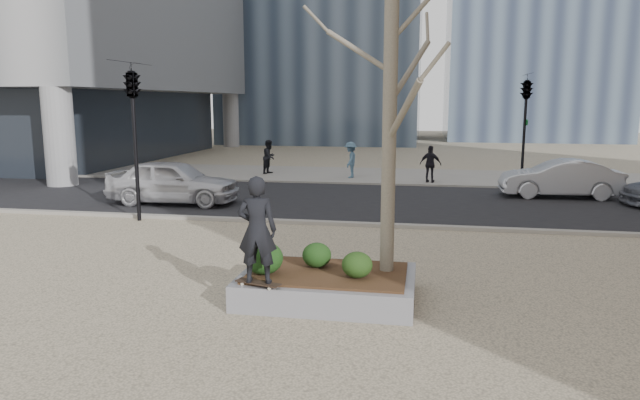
% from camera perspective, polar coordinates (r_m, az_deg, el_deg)
% --- Properties ---
extents(ground, '(120.00, 120.00, 0.00)m').
position_cam_1_polar(ground, '(10.33, -4.80, -9.47)').
color(ground, '#BDAC8B').
rests_on(ground, ground).
extents(street, '(60.00, 8.00, 0.02)m').
position_cam_1_polar(street, '(19.86, 2.74, -0.05)').
color(street, black).
rests_on(street, ground).
extents(far_sidewalk, '(60.00, 6.00, 0.02)m').
position_cam_1_polar(far_sidewalk, '(26.74, 4.75, 2.47)').
color(far_sidewalk, gray).
rests_on(far_sidewalk, ground).
extents(planter, '(3.00, 2.00, 0.45)m').
position_cam_1_polar(planter, '(10.05, 0.76, -8.63)').
color(planter, gray).
rests_on(planter, ground).
extents(planter_mulch, '(2.70, 1.70, 0.04)m').
position_cam_1_polar(planter_mulch, '(9.97, 0.76, -7.29)').
color(planter_mulch, '#382314').
rests_on(planter_mulch, planter).
extents(sycamore_tree, '(2.80, 2.80, 6.60)m').
position_cam_1_polar(sycamore_tree, '(9.73, 7.06, 12.02)').
color(sycamore_tree, gray).
rests_on(sycamore_tree, planter_mulch).
extents(shrub_left, '(0.66, 0.66, 0.56)m').
position_cam_1_polar(shrub_left, '(9.82, -5.63, -5.80)').
color(shrub_left, black).
rests_on(shrub_left, planter_mulch).
extents(shrub_middle, '(0.52, 0.52, 0.44)m').
position_cam_1_polar(shrub_middle, '(10.18, -0.32, -5.52)').
color(shrub_middle, '#133D13').
rests_on(shrub_middle, planter_mulch).
extents(shrub_right, '(0.52, 0.52, 0.44)m').
position_cam_1_polar(shrub_right, '(9.61, 3.73, -6.49)').
color(shrub_right, '#173410').
rests_on(shrub_right, planter_mulch).
extents(skateboard, '(0.80, 0.42, 0.08)m').
position_cam_1_polar(skateboard, '(9.37, -6.20, -8.38)').
color(skateboard, black).
rests_on(skateboard, planter).
extents(skateboarder, '(0.66, 0.47, 1.73)m').
position_cam_1_polar(skateboarder, '(9.13, -6.31, -2.98)').
color(skateboarder, black).
rests_on(skateboarder, skateboard).
extents(police_car, '(4.41, 1.85, 1.49)m').
position_cam_1_polar(police_car, '(19.73, -14.47, 1.80)').
color(police_car, silver).
rests_on(police_car, street).
extents(car_silver, '(4.13, 1.50, 1.35)m').
position_cam_1_polar(car_silver, '(22.13, 22.88, 2.00)').
color(car_silver, '#ACAEB4').
rests_on(car_silver, street).
extents(pedestrian_a, '(0.78, 0.90, 1.60)m').
position_cam_1_polar(pedestrian_a, '(27.29, -5.09, 4.33)').
color(pedestrian_a, black).
rests_on(pedestrian_a, far_sidewalk).
extents(pedestrian_b, '(0.66, 1.08, 1.62)m').
position_cam_1_polar(pedestrian_b, '(25.67, 3.08, 4.03)').
color(pedestrian_b, '#44637B').
rests_on(pedestrian_b, far_sidewalk).
extents(pedestrian_c, '(0.98, 0.60, 1.56)m').
position_cam_1_polar(pedestrian_c, '(24.58, 10.99, 3.54)').
color(pedestrian_c, black).
rests_on(pedestrian_c, far_sidewalk).
extents(traffic_light_near, '(0.60, 2.48, 4.50)m').
position_cam_1_polar(traffic_light_near, '(17.08, -17.99, 5.45)').
color(traffic_light_near, black).
rests_on(traffic_light_near, ground).
extents(traffic_light_far, '(0.60, 2.48, 4.50)m').
position_cam_1_polar(traffic_light_far, '(24.34, 19.75, 6.51)').
color(traffic_light_far, black).
rests_on(traffic_light_far, ground).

